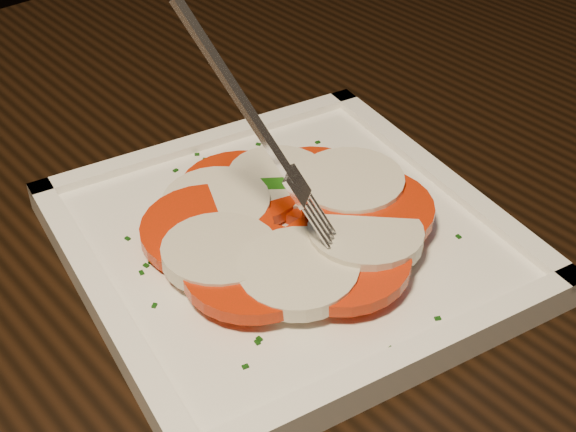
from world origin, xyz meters
name	(u,v)px	position (x,y,z in m)	size (l,w,h in m)	color
table	(311,246)	(0.03, 0.18, 0.65)	(1.26, 0.90, 0.75)	black
plate	(288,244)	(-0.05, 0.09, 0.76)	(0.26, 0.26, 0.01)	white
caprese_salad	(288,221)	(-0.05, 0.09, 0.78)	(0.21, 0.23, 0.03)	red
fork	(238,124)	(-0.09, 0.09, 0.86)	(0.04, 0.09, 0.14)	white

